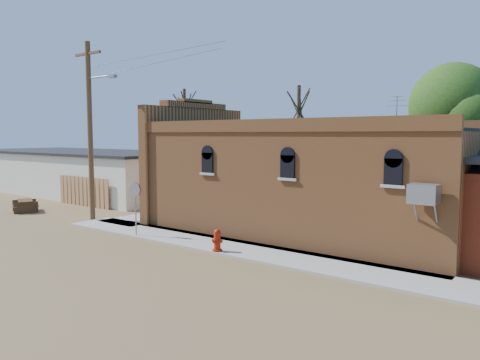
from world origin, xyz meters
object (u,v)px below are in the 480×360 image
Objects in this scene: fire_hydrant at (217,240)px; stop_sign at (135,195)px; trash_barrel at (159,212)px; picnic_table at (25,204)px; utility_pole at (91,127)px; brick_bar at (303,180)px.

stop_sign is at bearing 156.18° from fire_hydrant.
fire_hydrant reaches higher than trash_barrel.
utility_pole is at bearing 31.57° from picnic_table.
utility_pole is at bearing -156.31° from brick_bar.
brick_bar reaches higher than fire_hydrant.
stop_sign is (-4.57, 0.00, 1.35)m from fire_hydrant.
trash_barrel is at bearing 140.14° from stop_sign.
brick_bar is 10.96m from utility_pole.
fire_hydrant is 0.42× the size of picnic_table.
trash_barrel is (-1.92, 3.09, -1.36)m from stop_sign.
trash_barrel is (-6.94, -2.40, -1.86)m from brick_bar.
utility_pole reaches higher than fire_hydrant.
fire_hydrant is at bearing 18.29° from stop_sign.
brick_bar is 19.74× the size of fire_hydrant.
picnic_table is at bearing 154.28° from fire_hydrant.
trash_barrel is (-6.49, 3.09, -0.01)m from fire_hydrant.
brick_bar is at bearing 61.52° from fire_hydrant.
utility_pole is 10.34m from fire_hydrant.
trash_barrel is at bearing 130.74° from fire_hydrant.
fire_hydrant is 7.19m from trash_barrel.
utility_pole is at bearing -175.80° from stop_sign.
utility_pole is 5.72m from stop_sign.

